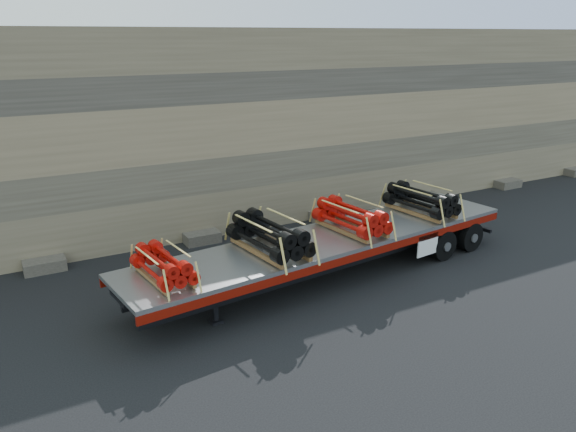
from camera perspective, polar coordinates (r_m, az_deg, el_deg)
name	(u,v)px	position (r m, az deg, el deg)	size (l,w,h in m)	color
ground	(354,274)	(16.86, 6.70, -5.88)	(120.00, 120.00, 0.00)	black
rock_wall	(256,126)	(21.29, -3.22, 9.08)	(44.00, 3.00, 7.00)	#7A6B54
trailer	(329,257)	(16.39, 4.18, -4.15)	(12.50, 2.40, 1.25)	#9EA0A5
bundle_front	(164,266)	(13.57, -12.53, -4.99)	(0.95, 1.90, 0.67)	#B31009
bundle_midfront	(270,237)	(14.85, -1.88, -2.10)	(1.24, 2.48, 0.88)	black
bundle_midrear	(351,218)	(16.54, 6.46, -0.20)	(1.14, 2.29, 0.81)	#B31009
bundle_rear	(421,201)	(18.60, 13.36, 1.49)	(1.16, 2.31, 0.82)	black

